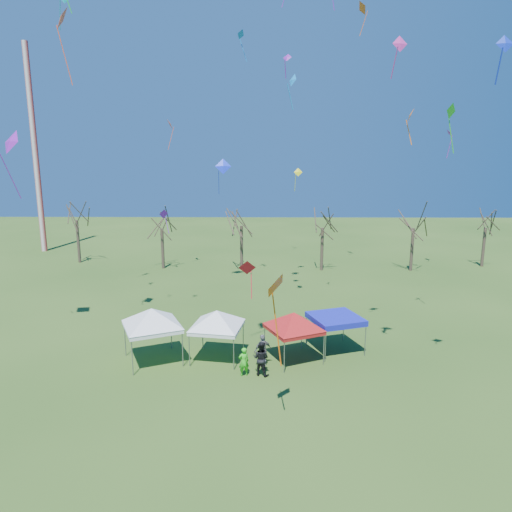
{
  "coord_description": "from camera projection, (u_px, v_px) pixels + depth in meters",
  "views": [
    {
      "loc": [
        -0.14,
        -22.66,
        11.22
      ],
      "look_at": [
        -0.53,
        3.0,
        5.87
      ],
      "focal_mm": 32.0,
      "sensor_mm": 36.0,
      "label": 1
    }
  ],
  "objects": [
    {
      "name": "kite_8",
      "position": [
        61.0,
        18.0,
        24.97
      ],
      "size": [
        1.2,
        1.57,
        4.12
      ],
      "rotation": [
        0.0,
        0.0,
        5.07
      ],
      "color": "#F5410C",
      "rests_on": "ground"
    },
    {
      "name": "ground",
      "position": [
        265.0,
        374.0,
        24.47
      ],
      "size": [
        140.0,
        140.0,
        0.0
      ],
      "primitive_type": "plane",
      "color": "#2B4E19",
      "rests_on": "ground"
    },
    {
      "name": "kite_5",
      "position": [
        275.0,
        286.0,
        18.33
      ],
      "size": [
        1.24,
        1.46,
        4.13
      ],
      "rotation": [
        0.0,
        0.0,
        4.22
      ],
      "color": "#ED5B0C",
      "rests_on": "ground"
    },
    {
      "name": "tent_red",
      "position": [
        294.0,
        316.0,
        25.7
      ],
      "size": [
        3.54,
        3.54,
        3.32
      ],
      "rotation": [
        0.0,
        0.0,
        0.43
      ],
      "color": "gray",
      "rests_on": "ground"
    },
    {
      "name": "tree_5",
      "position": [
        487.0,
        214.0,
        48.47
      ],
      "size": [
        3.39,
        3.39,
        7.46
      ],
      "color": "#3D2D21",
      "rests_on": "ground"
    },
    {
      "name": "tree_3",
      "position": [
        323.0,
        212.0,
        46.68
      ],
      "size": [
        3.59,
        3.59,
        7.91
      ],
      "color": "#3D2D21",
      "rests_on": "ground"
    },
    {
      "name": "kite_27",
      "position": [
        400.0,
        44.0,
        23.8
      ],
      "size": [
        0.89,
        0.57,
        2.15
      ],
      "rotation": [
        0.0,
        0.0,
        0.24
      ],
      "color": "#DC319D",
      "rests_on": "ground"
    },
    {
      "name": "tent_blue",
      "position": [
        336.0,
        319.0,
        27.16
      ],
      "size": [
        3.52,
        3.52,
        2.18
      ],
      "rotation": [
        0.0,
        0.0,
        0.33
      ],
      "color": "gray",
      "rests_on": "ground"
    },
    {
      "name": "person_grey",
      "position": [
        263.0,
        350.0,
        25.34
      ],
      "size": [
        1.15,
        0.93,
        1.83
      ],
      "primitive_type": "imported",
      "rotation": [
        0.0,
        0.0,
        3.68
      ],
      "color": "slate",
      "rests_on": "ground"
    },
    {
      "name": "tree_4",
      "position": [
        415.0,
        213.0,
        46.5
      ],
      "size": [
        3.58,
        3.58,
        7.89
      ],
      "color": "#3D2D21",
      "rests_on": "ground"
    },
    {
      "name": "kite_9",
      "position": [
        505.0,
        45.0,
        18.49
      ],
      "size": [
        0.76,
        0.36,
        1.94
      ],
      "rotation": [
        0.0,
        0.0,
        0.02
      ],
      "color": "#122DC6",
      "rests_on": "ground"
    },
    {
      "name": "tent_white_mid",
      "position": [
        217.0,
        314.0,
        25.89
      ],
      "size": [
        3.78,
        3.78,
        3.37
      ],
      "rotation": [
        0.0,
        0.0,
        -0.16
      ],
      "color": "gray",
      "rests_on": "ground"
    },
    {
      "name": "tree_1",
      "position": [
        161.0,
        214.0,
        47.58
      ],
      "size": [
        3.42,
        3.42,
        7.54
      ],
      "color": "#3D2D21",
      "rests_on": "ground"
    },
    {
      "name": "kite_1",
      "position": [
        247.0,
        268.0,
        22.9
      ],
      "size": [
        0.92,
        0.54,
        2.01
      ],
      "rotation": [
        0.0,
        0.0,
        3.23
      ],
      "color": "red",
      "rests_on": "ground"
    },
    {
      "name": "person_dark",
      "position": [
        261.0,
        358.0,
        24.25
      ],
      "size": [
        1.12,
        1.01,
        1.87
      ],
      "primitive_type": "imported",
      "rotation": [
        0.0,
        0.0,
        2.73
      ],
      "color": "black",
      "rests_on": "ground"
    },
    {
      "name": "radio_mast",
      "position": [
        35.0,
        150.0,
        55.62
      ],
      "size": [
        0.7,
        0.7,
        25.0
      ],
      "primitive_type": "cylinder",
      "color": "silver",
      "rests_on": "ground"
    },
    {
      "name": "kite_14",
      "position": [
        10.0,
        142.0,
        26.9
      ],
      "size": [
        1.78,
        1.62,
        4.16
      ],
      "rotation": [
        0.0,
        0.0,
        5.66
      ],
      "color": "purple",
      "rests_on": "ground"
    },
    {
      "name": "kite_11",
      "position": [
        223.0,
        166.0,
        39.82
      ],
      "size": [
        1.46,
        0.84,
        3.14
      ],
      "rotation": [
        0.0,
        0.0,
        0.09
      ],
      "color": "#1630F1",
      "rests_on": "ground"
    },
    {
      "name": "kite_2",
      "position": [
        170.0,
        125.0,
        43.73
      ],
      "size": [
        0.89,
        1.31,
        2.96
      ],
      "rotation": [
        0.0,
        0.0,
        1.8
      ],
      "color": "#F24516",
      "rests_on": "ground"
    },
    {
      "name": "kite_17",
      "position": [
        451.0,
        112.0,
        28.44
      ],
      "size": [
        0.96,
        0.84,
        3.11
      ],
      "rotation": [
        0.0,
        0.0,
        3.8
      ],
      "color": "green",
      "rests_on": "ground"
    },
    {
      "name": "kite_6",
      "position": [
        363.0,
        8.0,
        40.86
      ],
      "size": [
        0.99,
        1.45,
        3.07
      ],
      "rotation": [
        0.0,
        0.0,
        1.79
      ],
      "color": "#EC570C",
      "rests_on": "ground"
    },
    {
      "name": "kite_25",
      "position": [
        410.0,
        116.0,
        21.85
      ],
      "size": [
        0.56,
        0.86,
        1.77
      ],
      "rotation": [
        0.0,
        0.0,
        4.44
      ],
      "color": "orange",
      "rests_on": "ground"
    },
    {
      "name": "tent_white_west",
      "position": [
        151.0,
        312.0,
        25.53
      ],
      "size": [
        3.86,
        3.86,
        3.64
      ],
      "rotation": [
        0.0,
        0.0,
        0.43
      ],
      "color": "gray",
      "rests_on": "ground"
    },
    {
      "name": "kite_13",
      "position": [
        164.0,
        214.0,
        46.19
      ],
      "size": [
        0.99,
        0.96,
        2.53
      ],
      "rotation": [
        0.0,
        0.0,
        3.85
      ],
      "color": "purple",
      "rests_on": "ground"
    },
    {
      "name": "kite_18",
      "position": [
        287.0,
        58.0,
        31.53
      ],
      "size": [
        0.75,
        0.62,
        1.66
      ],
      "rotation": [
        0.0,
        0.0,
        5.87
      ],
      "color": "purple",
      "rests_on": "ground"
    },
    {
      "name": "tree_2",
      "position": [
        241.0,
        210.0,
        47.09
      ],
      "size": [
        3.71,
        3.71,
        8.18
      ],
      "color": "#3D2D21",
      "rests_on": "ground"
    },
    {
      "name": "kite_19",
      "position": [
        298.0,
        173.0,
        42.68
      ],
      "size": [
        0.82,
        0.57,
        2.18
      ],
      "rotation": [
        0.0,
        0.0,
        0.06
      ],
      "color": "#FCF51A",
      "rests_on": "ground"
    },
    {
      "name": "kite_12",
      "position": [
        450.0,
        134.0,
        43.95
      ],
      "size": [
        0.7,
        0.95,
        2.77
      ],
      "rotation": [
        0.0,
        0.0,
        1.48
      ],
      "color": "purple",
      "rests_on": "ground"
    },
    {
      "name": "kite_26",
      "position": [
        241.0,
        35.0,
        36.37
      ],
      "size": [
        0.93,
        0.97,
        2.42
      ],
      "rotation": [
        0.0,
        0.0,
        4.09
      ],
      "color": "blue",
      "rests_on": "ground"
    },
    {
      "name": "person_green",
      "position": [
        244.0,
        362.0,
        24.2
      ],
      "size": [
        0.67,
        0.55,
        1.58
      ],
      "primitive_type": "imported",
      "rotation": [
        0.0,
        0.0,
        3.49
      ],
      "color": "#36D622",
      "rests_on": "ground"
    },
    {
      "name": "tree_0",
      "position": [
        75.0,
        205.0,
        50.26
      ],
      "size": [
        3.83,
        3.83,
        8.44
      ],
      "color": "#3D2D21",
      "rests_on": "ground"
    },
    {
      "name": "kite_24",
      "position": [
        292.0,
        81.0,
        30.54
      ],
      "size": [
        0.74,
        0.95,
        2.33
      ],
      "rotation": [
        0.0,
        0.0,
        5.22
      ],
      "color": "#1587E5",
      "rests_on": "ground"
    }
  ]
}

